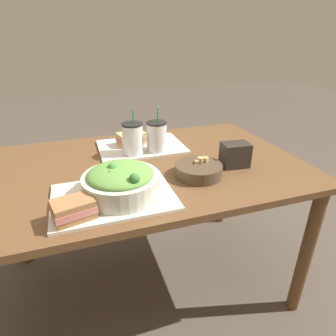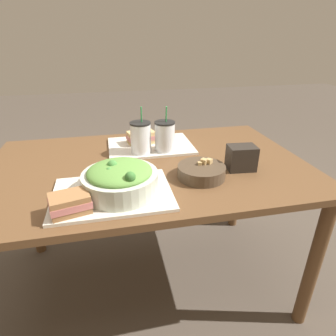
{
  "view_description": "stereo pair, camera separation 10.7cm",
  "coord_description": "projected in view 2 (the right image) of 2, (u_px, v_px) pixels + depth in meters",
  "views": [
    {
      "loc": [
        -0.26,
        -1.16,
        1.29
      ],
      "look_at": [
        0.04,
        -0.24,
        0.83
      ],
      "focal_mm": 30.0,
      "sensor_mm": 36.0,
      "label": 1
    },
    {
      "loc": [
        -0.16,
        -1.18,
        1.29
      ],
      "look_at": [
        0.04,
        -0.24,
        0.83
      ],
      "focal_mm": 30.0,
      "sensor_mm": 36.0,
      "label": 2
    }
  ],
  "objects": [
    {
      "name": "salad_bowl",
      "position": [
        120.0,
        179.0,
        1.03
      ],
      "size": [
        0.28,
        0.28,
        0.12
      ],
      "color": "beige",
      "rests_on": "tray_near"
    },
    {
      "name": "napkin_folded",
      "position": [
        117.0,
        168.0,
        1.26
      ],
      "size": [
        0.19,
        0.15,
        0.0
      ],
      "color": "silver",
      "rests_on": "dining_table"
    },
    {
      "name": "tray_far",
      "position": [
        150.0,
        146.0,
        1.5
      ],
      "size": [
        0.44,
        0.32,
        0.01
      ],
      "color": "beige",
      "rests_on": "dining_table"
    },
    {
      "name": "tray_near",
      "position": [
        113.0,
        194.0,
        1.05
      ],
      "size": [
        0.44,
        0.32,
        0.01
      ],
      "color": "beige",
      "rests_on": "dining_table"
    },
    {
      "name": "soup_bowl",
      "position": [
        201.0,
        171.0,
        1.17
      ],
      "size": [
        0.2,
        0.2,
        0.07
      ],
      "color": "#473828",
      "rests_on": "dining_table"
    },
    {
      "name": "ground_plane",
      "position": [
        152.0,
        279.0,
        1.63
      ],
      "size": [
        12.0,
        12.0,
        0.0
      ],
      "primitive_type": "plane",
      "color": "#4C4238"
    },
    {
      "name": "drink_cup_dark",
      "position": [
        141.0,
        138.0,
        1.37
      ],
      "size": [
        0.1,
        0.1,
        0.23
      ],
      "color": "silver",
      "rests_on": "tray_far"
    },
    {
      "name": "dining_table",
      "position": [
        149.0,
        180.0,
        1.35
      ],
      "size": [
        1.47,
        0.92,
        0.74
      ],
      "color": "brown",
      "rests_on": "ground_plane"
    },
    {
      "name": "sandwich_far",
      "position": [
        141.0,
        137.0,
        1.51
      ],
      "size": [
        0.16,
        0.12,
        0.06
      ],
      "rotation": [
        0.0,
        0.0,
        0.22
      ],
      "color": "tan",
      "rests_on": "tray_far"
    },
    {
      "name": "baguette_near",
      "position": [
        115.0,
        170.0,
        1.14
      ],
      "size": [
        0.18,
        0.1,
        0.07
      ],
      "rotation": [
        0.0,
        0.0,
        1.75
      ],
      "color": "#DBBC84",
      "rests_on": "tray_near"
    },
    {
      "name": "chip_bag",
      "position": [
        241.0,
        158.0,
        1.23
      ],
      "size": [
        0.13,
        0.1,
        0.11
      ],
      "rotation": [
        0.0,
        0.0,
        -0.09
      ],
      "color": "#28231E",
      "rests_on": "dining_table"
    },
    {
      "name": "sandwich_near",
      "position": [
        70.0,
        203.0,
        0.92
      ],
      "size": [
        0.15,
        0.12,
        0.06
      ],
      "rotation": [
        0.0,
        0.0,
        0.24
      ],
      "color": "olive",
      "rests_on": "tray_near"
    },
    {
      "name": "drink_cup_red",
      "position": [
        165.0,
        137.0,
        1.4
      ],
      "size": [
        0.1,
        0.1,
        0.22
      ],
      "color": "silver",
      "rests_on": "tray_far"
    }
  ]
}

